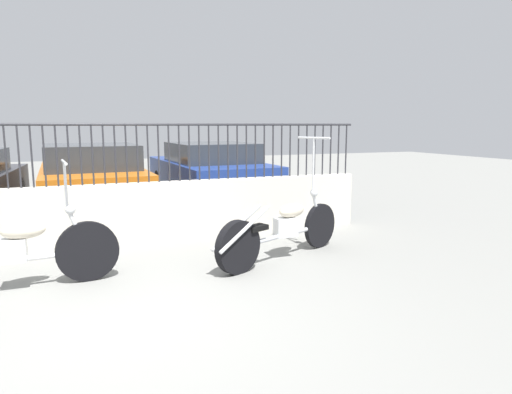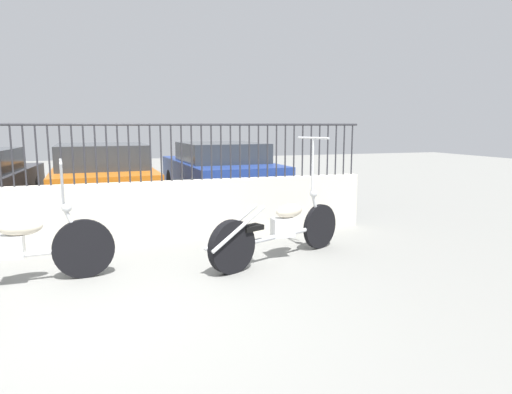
# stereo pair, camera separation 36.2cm
# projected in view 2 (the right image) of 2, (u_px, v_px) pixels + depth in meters

# --- Properties ---
(ground_plane) EXTENTS (40.00, 40.00, 0.00)m
(ground_plane) POSITION_uv_depth(u_px,v_px,m) (108.00, 316.00, 4.10)
(ground_plane) COLOR gray
(low_wall) EXTENTS (8.16, 0.18, 0.88)m
(low_wall) POSITION_uv_depth(u_px,v_px,m) (105.00, 214.00, 6.57)
(low_wall) COLOR beige
(low_wall) RESTS_ON ground_plane
(fence_railing) EXTENTS (8.16, 0.04, 0.85)m
(fence_railing) POSITION_uv_depth(u_px,v_px,m) (101.00, 145.00, 6.41)
(fence_railing) COLOR #2D2D33
(fence_railing) RESTS_ON low_wall
(motorcycle_silver) EXTENTS (2.10, 1.05, 1.56)m
(motorcycle_silver) POSITION_uv_depth(u_px,v_px,m) (274.00, 231.00, 5.72)
(motorcycle_silver) COLOR black
(motorcycle_silver) RESTS_ON ground_plane
(car_orange) EXTENTS (2.00, 4.10, 1.33)m
(car_orange) POSITION_uv_depth(u_px,v_px,m) (103.00, 176.00, 9.22)
(car_orange) COLOR black
(car_orange) RESTS_ON ground_plane
(car_blue) EXTENTS (1.98, 4.15, 1.33)m
(car_blue) POSITION_uv_depth(u_px,v_px,m) (219.00, 172.00, 10.08)
(car_blue) COLOR black
(car_blue) RESTS_ON ground_plane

